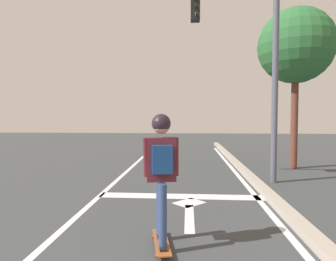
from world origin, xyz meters
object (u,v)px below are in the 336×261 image
at_px(skateboard, 161,242).
at_px(traffic_signal_mast, 240,47).
at_px(roadside_tree, 296,47).
at_px(skater, 161,161).

relative_size(skateboard, traffic_signal_mast, 0.16).
xyz_separation_m(skateboard, traffic_signal_mast, (1.71, 3.94, 3.51)).
relative_size(traffic_signal_mast, roadside_tree, 1.00).
xyz_separation_m(traffic_signal_mast, roadside_tree, (2.20, 2.19, 0.49)).
bearing_deg(skateboard, traffic_signal_mast, 66.49).
xyz_separation_m(skateboard, roadside_tree, (3.91, 6.13, 4.00)).
height_order(traffic_signal_mast, roadside_tree, roadside_tree).
height_order(skater, roadside_tree, roadside_tree).
distance_m(traffic_signal_mast, roadside_tree, 3.14).
bearing_deg(skateboard, roadside_tree, 57.47).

